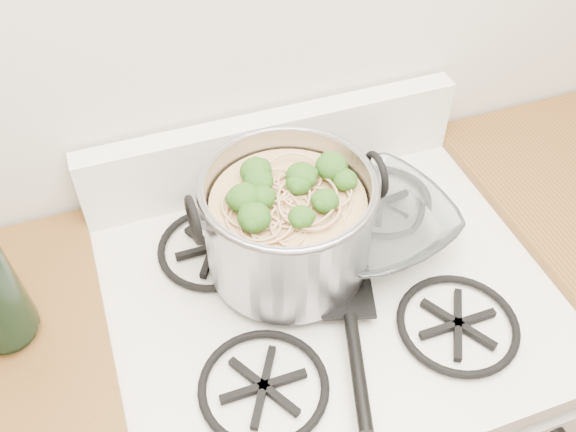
{
  "coord_description": "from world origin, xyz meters",
  "views": [
    {
      "loc": [
        -0.3,
        0.64,
        1.81
      ],
      "look_at": [
        -0.05,
        1.33,
        1.04
      ],
      "focal_mm": 40.0,
      "sensor_mm": 36.0,
      "label": 1
    }
  ],
  "objects_px": {
    "stock_pot": "(288,224)",
    "glass_bowl": "(373,229)",
    "gas_range": "(320,413)",
    "spatula": "(346,289)"
  },
  "relations": [
    {
      "from": "stock_pot",
      "to": "glass_bowl",
      "type": "height_order",
      "value": "stock_pot"
    },
    {
      "from": "gas_range",
      "to": "glass_bowl",
      "type": "distance_m",
      "value": 0.52
    },
    {
      "from": "stock_pot",
      "to": "gas_range",
      "type": "bearing_deg",
      "value": -53.48
    },
    {
      "from": "gas_range",
      "to": "glass_bowl",
      "type": "relative_size",
      "value": 8.44
    },
    {
      "from": "stock_pot",
      "to": "glass_bowl",
      "type": "distance_m",
      "value": 0.19
    },
    {
      "from": "gas_range",
      "to": "glass_bowl",
      "type": "xyz_separation_m",
      "value": [
        0.12,
        0.08,
        0.5
      ]
    },
    {
      "from": "stock_pot",
      "to": "spatula",
      "type": "relative_size",
      "value": 1.04
    },
    {
      "from": "stock_pot",
      "to": "glass_bowl",
      "type": "xyz_separation_m",
      "value": [
        0.17,
        0.01,
        -0.08
      ]
    },
    {
      "from": "gas_range",
      "to": "glass_bowl",
      "type": "bearing_deg",
      "value": 33.75
    },
    {
      "from": "gas_range",
      "to": "stock_pot",
      "type": "height_order",
      "value": "stock_pot"
    }
  ]
}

